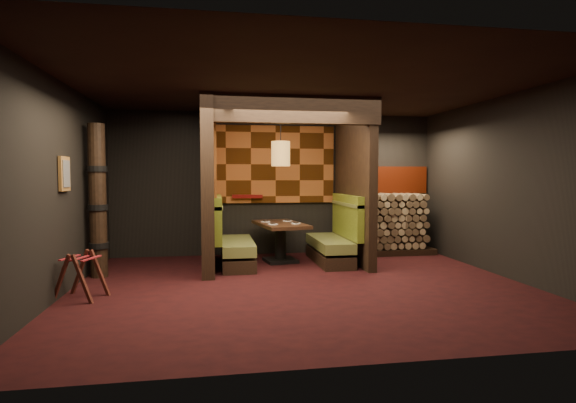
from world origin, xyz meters
The scene contains 23 objects.
floor centered at (0.00, 0.00, -0.01)m, with size 6.50×5.50×0.02m, color black.
ceiling centered at (0.00, 0.00, 2.86)m, with size 6.50×5.50×0.02m, color black.
wall_back centered at (0.00, 2.76, 1.43)m, with size 6.50×0.02×2.85m, color black.
wall_front centered at (0.00, -2.76, 1.43)m, with size 6.50×0.02×2.85m, color black.
wall_left centered at (-3.26, 0.00, 1.43)m, with size 0.02×5.50×2.85m, color black.
wall_right centered at (3.26, 0.00, 1.43)m, with size 0.02×5.50×2.85m, color black.
partition_left centered at (-1.35, 1.65, 1.43)m, with size 0.20×2.20×2.85m, color black.
partition_right centered at (1.30, 1.70, 1.43)m, with size 0.15×2.10×2.85m, color black.
header_beam centered at (-0.02, 0.70, 2.63)m, with size 2.85×0.18×0.44m, color black.
tapa_back_panel centered at (-0.02, 2.71, 1.82)m, with size 2.40×0.06×1.55m, color #9B5022.
tapa_side_panel centered at (-1.23, 1.82, 1.85)m, with size 0.04×1.85×1.45m, color #9B5022.
lacquer_shelf centered at (-0.60, 2.65, 1.18)m, with size 0.60×0.12×0.07m, color #5F0D0B.
booth_bench_left centered at (-0.96, 1.65, 0.40)m, with size 0.68×1.60×1.14m.
booth_bench_right centered at (0.93, 1.65, 0.40)m, with size 0.68×1.60×1.14m.
dining_table centered at (-0.05, 1.84, 0.49)m, with size 0.97×1.48×0.73m.
place_settings centered at (-0.05, 1.84, 0.74)m, with size 0.68×0.72×0.03m.
pendant_lamp centered at (-0.05, 1.79, 1.99)m, with size 0.34×0.34×1.09m.
framed_picture centered at (-3.22, 0.10, 1.62)m, with size 0.05×0.36×0.46m.
luggage_rack centered at (-2.97, -0.17, 0.32)m, with size 0.70×0.59×0.65m.
totem_column centered at (-3.05, 1.10, 1.19)m, with size 0.31×0.31×2.40m.
firewood_stack centered at (2.29, 2.35, 0.61)m, with size 1.73×0.70×1.22m.
mosaic_header centered at (2.29, 2.68, 1.50)m, with size 1.83×0.10×0.56m, color maroon.
bay_front_post centered at (1.39, 1.96, 1.43)m, with size 0.08×0.08×2.85m, color black.
Camera 1 is at (-1.25, -6.29, 1.60)m, focal length 28.00 mm.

